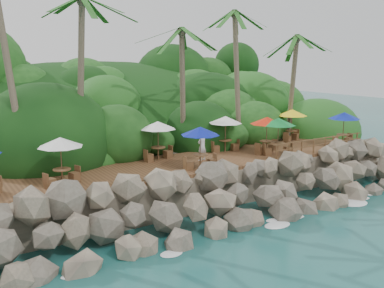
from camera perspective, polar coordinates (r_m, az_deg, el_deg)
ground at (r=22.63m, az=8.30°, el=-11.03°), size 140.00×140.00×0.00m
land_base at (r=35.44m, az=-8.67°, el=-1.04°), size 32.00×25.20×2.10m
jungle_hill at (r=42.50m, az=-12.71°, el=-0.58°), size 44.80×28.00×15.40m
seawall at (r=23.68m, az=5.22°, el=-6.96°), size 29.00×4.00×2.30m
terrace at (r=26.54m, az=0.00°, el=-2.54°), size 26.00×5.00×0.20m
jungle_foliage at (r=34.79m, az=-7.95°, el=-3.03°), size 44.00×16.00×12.00m
foam_line at (r=22.83m, az=7.80°, el=-10.73°), size 25.20×0.80×0.06m
palapa at (r=26.63m, az=-18.62°, el=4.76°), size 5.51×5.51×4.60m
dining_clusters at (r=26.85m, az=3.15°, el=2.18°), size 25.83×5.42×2.41m
railing at (r=30.13m, az=16.35°, el=0.04°), size 8.30×0.10×1.00m
waiter at (r=26.68m, az=1.33°, el=-0.20°), size 0.78×0.62×1.86m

